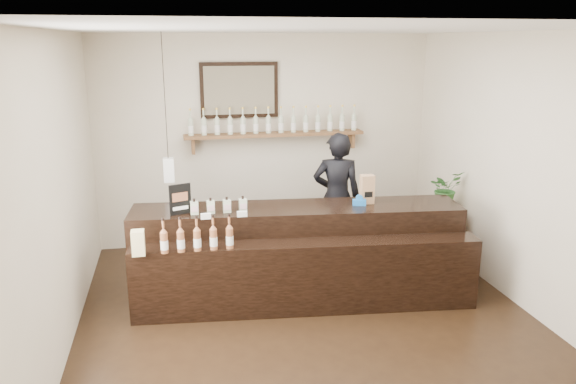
{
  "coord_description": "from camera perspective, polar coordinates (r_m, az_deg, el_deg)",
  "views": [
    {
      "loc": [
        -1.25,
        -4.91,
        2.7
      ],
      "look_at": [
        -0.07,
        0.7,
        1.15
      ],
      "focal_mm": 35.0,
      "sensor_mm": 36.0,
      "label": 1
    }
  ],
  "objects": [
    {
      "name": "counter",
      "position": [
        6.06,
        1.13,
        -6.58
      ],
      "size": [
        3.57,
        1.3,
        1.15
      ],
      "color": "black",
      "rests_on": "ground"
    },
    {
      "name": "ground",
      "position": [
        5.75,
        2.17,
        -12.96
      ],
      "size": [
        5.0,
        5.0,
        0.0
      ],
      "primitive_type": "plane",
      "color": "black",
      "rests_on": "ground"
    },
    {
      "name": "room_shell",
      "position": [
        5.17,
        2.35,
        3.94
      ],
      "size": [
        5.0,
        5.0,
        5.0
      ],
      "color": "beige",
      "rests_on": "ground"
    },
    {
      "name": "promo_sign",
      "position": [
        5.81,
        -10.9,
        -0.73
      ],
      "size": [
        0.22,
        0.09,
        0.32
      ],
      "color": "black",
      "rests_on": "counter"
    },
    {
      "name": "paper_bag",
      "position": [
        6.16,
        8.03,
        0.28
      ],
      "size": [
        0.15,
        0.11,
        0.31
      ],
      "color": "#9B6E4B",
      "rests_on": "counter"
    },
    {
      "name": "shopkeeper",
      "position": [
        6.99,
        4.99,
        0.3
      ],
      "size": [
        0.76,
        0.59,
        1.85
      ],
      "primitive_type": "imported",
      "rotation": [
        0.0,
        0.0,
        2.89
      ],
      "color": "black",
      "rests_on": "ground"
    },
    {
      "name": "side_cabinet",
      "position": [
        7.29,
        15.38,
        -4.11
      ],
      "size": [
        0.45,
        0.57,
        0.74
      ],
      "color": "brown",
      "rests_on": "ground"
    },
    {
      "name": "back_wall_decor",
      "position": [
        7.43,
        -3.2,
        7.74
      ],
      "size": [
        2.66,
        0.96,
        1.69
      ],
      "color": "brown",
      "rests_on": "ground"
    },
    {
      "name": "tape_dispenser",
      "position": [
        6.09,
        7.25,
        -0.94
      ],
      "size": [
        0.15,
        0.09,
        0.12
      ],
      "color": "blue",
      "rests_on": "counter"
    },
    {
      "name": "potted_plant",
      "position": [
        7.12,
        15.7,
        0.36
      ],
      "size": [
        0.48,
        0.45,
        0.43
      ],
      "primitive_type": "imported",
      "rotation": [
        0.0,
        0.0,
        0.37
      ],
      "color": "#2A5D25",
      "rests_on": "side_cabinet"
    }
  ]
}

